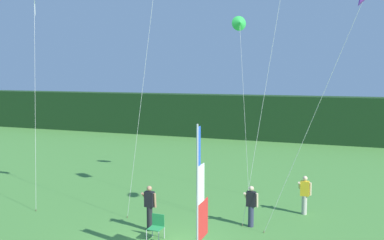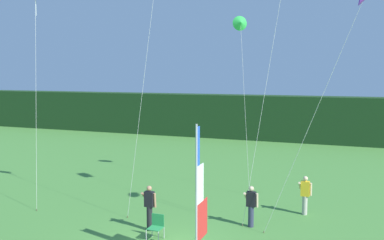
% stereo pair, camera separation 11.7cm
% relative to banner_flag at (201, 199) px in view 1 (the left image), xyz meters
% --- Properties ---
extents(distant_treeline, '(80.00, 2.40, 3.97)m').
position_rel_banner_flag_xyz_m(distant_treeline, '(-1.49, 25.91, -0.16)').
color(distant_treeline, '#193819').
rests_on(distant_treeline, ground).
extents(banner_flag, '(0.06, 1.03, 4.49)m').
position_rel_banner_flag_xyz_m(banner_flag, '(0.00, 0.00, 0.00)').
color(banner_flag, '#B7B7BC').
rests_on(banner_flag, ground).
extents(person_near_banner, '(0.55, 0.48, 1.74)m').
position_rel_banner_flag_xyz_m(person_near_banner, '(-2.80, 2.16, -1.22)').
color(person_near_banner, black).
rests_on(person_near_banner, ground).
extents(person_mid_field, '(0.55, 0.48, 1.66)m').
position_rel_banner_flag_xyz_m(person_mid_field, '(2.54, 6.12, -1.27)').
color(person_mid_field, '#B7B2A3').
rests_on(person_mid_field, ground).
extents(person_far_left, '(0.55, 0.48, 1.62)m').
position_rel_banner_flag_xyz_m(person_far_left, '(0.74, 3.88, -1.28)').
color(person_far_left, '#2D334C').
rests_on(person_far_left, ground).
extents(folding_chair, '(0.51, 0.51, 0.89)m').
position_rel_banner_flag_xyz_m(folding_chair, '(-2.19, 1.47, -1.64)').
color(folding_chair, '#BCBCC1').
rests_on(folding_chair, ground).
extents(kite_green_delta_0, '(1.37, 1.87, 8.91)m').
position_rel_banner_flag_xyz_m(kite_green_delta_0, '(-1.23, 9.58, 6.33)').
color(kite_green_delta_0, brown).
rests_on(kite_green_delta_0, ground).
extents(kite_white_diamond_2, '(2.06, 2.79, 10.22)m').
position_rel_banner_flag_xyz_m(kite_white_diamond_2, '(-9.99, 4.72, 7.03)').
color(kite_white_diamond_2, brown).
rests_on(kite_white_diamond_2, ground).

